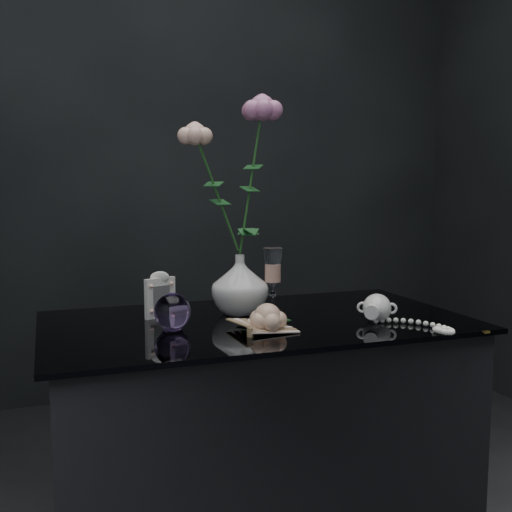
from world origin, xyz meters
name	(u,v)px	position (x,y,z in m)	size (l,w,h in m)	color
table	(257,463)	(0.00, 0.05, 0.38)	(1.05, 0.58, 0.76)	black
vase	(240,284)	(-0.02, 0.13, 0.84)	(0.15, 0.15, 0.16)	silver
wine_glass	(273,280)	(0.07, 0.12, 0.85)	(0.05, 0.05, 0.17)	white
picture_frame	(160,294)	(-0.23, 0.16, 0.82)	(0.09, 0.07, 0.12)	white
paperweight	(172,311)	(-0.22, 0.02, 0.81)	(0.09, 0.09, 0.09)	#9B78C3
paper_fan	(250,331)	(-0.07, -0.11, 0.77)	(0.24, 0.19, 0.02)	#EFE4BF
loose_rose	(267,317)	(-0.02, -0.08, 0.80)	(0.15, 0.19, 0.07)	#DDAE8F
pearl_jar	(377,307)	(0.28, -0.06, 0.80)	(0.24, 0.25, 0.07)	white
roses	(235,173)	(-0.03, 0.13, 1.13)	(0.27, 0.12, 0.47)	#FFB9A0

